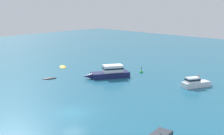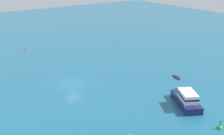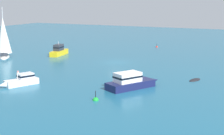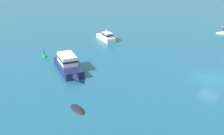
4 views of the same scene
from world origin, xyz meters
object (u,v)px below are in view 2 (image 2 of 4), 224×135
Objects in this scene: mooring_buoy at (220,128)px; channel_buoy at (26,51)px; launch at (186,99)px; tender at (176,77)px.

channel_buoy is at bearing -170.53° from mooring_buoy.
launch is at bearing 13.30° from channel_buoy.
tender is 16.64m from mooring_buoy.
tender is 33.87m from channel_buoy.
launch is (7.89, -6.53, 0.86)m from tender.
mooring_buoy is at bearing -10.40° from tender.
channel_buoy is 45.28m from mooring_buoy.
mooring_buoy is at bearing -164.00° from launch.
mooring_buoy is (6.66, -1.53, -0.85)m from launch.
tender is 1.86× the size of mooring_buoy.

